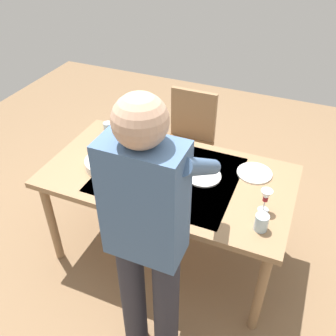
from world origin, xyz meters
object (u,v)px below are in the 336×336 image
at_px(dining_table, 168,183).
at_px(chair_near, 189,137).
at_px(wine_glass_left, 266,197).
at_px(water_cup_near_left, 108,129).
at_px(wine_glass_right, 170,154).
at_px(serving_bowl_pasta, 107,162).
at_px(dinner_plate_near, 203,176).
at_px(dinner_plate_far, 254,173).
at_px(wine_bottle, 129,122).
at_px(water_cup_near_right, 261,222).
at_px(person_server, 148,233).

distance_m(dining_table, chair_near, 0.85).
height_order(wine_glass_left, water_cup_near_left, wine_glass_left).
bearing_deg(chair_near, water_cup_near_left, 50.34).
distance_m(wine_glass_right, serving_bowl_pasta, 0.43).
height_order(dinner_plate_near, dinner_plate_far, same).
xyz_separation_m(wine_bottle, water_cup_near_right, (-1.11, 0.59, -0.06)).
relative_size(dining_table, water_cup_near_left, 15.43).
distance_m(chair_near, dinner_plate_near, 0.87).
height_order(dining_table, serving_bowl_pasta, serving_bowl_pasta).
bearing_deg(water_cup_near_right, dining_table, -21.20).
distance_m(wine_glass_right, water_cup_near_right, 0.75).
bearing_deg(chair_near, wine_bottle, 57.66).
distance_m(wine_bottle, wine_glass_right, 0.51).
relative_size(wine_glass_right, dinner_plate_near, 0.66).
distance_m(person_server, dinner_plate_near, 0.79).
relative_size(wine_bottle, water_cup_near_left, 2.82).
bearing_deg(person_server, wine_glass_left, -127.32).
distance_m(dining_table, water_cup_near_right, 0.72).
relative_size(water_cup_near_left, serving_bowl_pasta, 0.35).
relative_size(person_server, dinner_plate_far, 7.34).
bearing_deg(serving_bowl_pasta, wine_glass_right, -158.77).
distance_m(wine_glass_left, serving_bowl_pasta, 1.06).
bearing_deg(water_cup_near_left, chair_near, -129.66).
xyz_separation_m(dining_table, chair_near, (0.15, -0.82, -0.15)).
relative_size(wine_bottle, dinner_plate_near, 1.29).
height_order(wine_bottle, dinner_plate_far, wine_bottle).
bearing_deg(dinner_plate_far, water_cup_near_right, 105.82).
height_order(dining_table, chair_near, chair_near).
bearing_deg(water_cup_near_right, person_server, 43.41).
distance_m(water_cup_near_left, dinner_plate_near, 0.85).
distance_m(dinner_plate_near, dinner_plate_far, 0.34).
xyz_separation_m(dining_table, person_server, (-0.19, 0.70, 0.28)).
distance_m(wine_glass_left, water_cup_near_right, 0.16).
xyz_separation_m(dinner_plate_near, dinner_plate_far, (-0.30, -0.16, 0.00)).
distance_m(chair_near, wine_glass_right, 0.82).
bearing_deg(dinner_plate_near, dinner_plate_far, -152.12).
bearing_deg(wine_glass_right, wine_glass_left, 164.78).
relative_size(chair_near, person_server, 0.54).
height_order(wine_bottle, water_cup_near_left, wine_bottle).
bearing_deg(person_server, wine_bottle, -58.20).
bearing_deg(water_cup_near_right, dinner_plate_far, -74.18).
height_order(chair_near, wine_glass_left, chair_near).
relative_size(chair_near, dinner_plate_far, 3.96).
relative_size(serving_bowl_pasta, dinner_plate_near, 1.30).
xyz_separation_m(wine_bottle, dinner_plate_near, (-0.68, 0.27, -0.10)).
bearing_deg(wine_glass_right, person_server, 104.80).
xyz_separation_m(chair_near, serving_bowl_pasta, (0.26, 0.89, 0.26)).
xyz_separation_m(wine_glass_right, serving_bowl_pasta, (0.39, 0.15, -0.07)).
relative_size(wine_glass_left, water_cup_near_left, 1.44).
relative_size(wine_glass_left, serving_bowl_pasta, 0.50).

